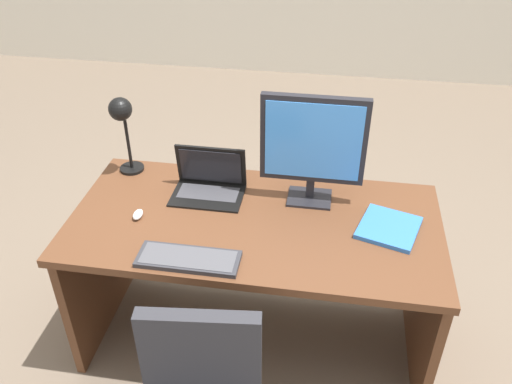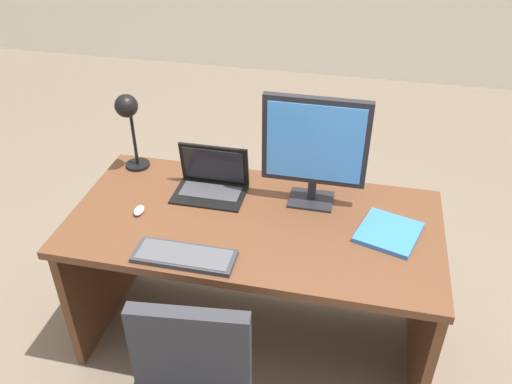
{
  "view_description": "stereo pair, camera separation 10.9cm",
  "coord_description": "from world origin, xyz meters",
  "views": [
    {
      "loc": [
        0.3,
        -1.84,
        2.18
      ],
      "look_at": [
        0.0,
        0.04,
        0.88
      ],
      "focal_mm": 37.39,
      "sensor_mm": 36.0,
      "label": 1
    },
    {
      "loc": [
        0.41,
        -1.82,
        2.18
      ],
      "look_at": [
        0.0,
        0.04,
        0.88
      ],
      "focal_mm": 37.39,
      "sensor_mm": 36.0,
      "label": 2
    }
  ],
  "objects": [
    {
      "name": "mouse",
      "position": [
        -0.51,
        -0.06,
        0.77
      ],
      "size": [
        0.04,
        0.07,
        0.03
      ],
      "color": "silver",
      "rests_on": "desk"
    },
    {
      "name": "keyboard",
      "position": [
        -0.22,
        -0.31,
        0.77
      ],
      "size": [
        0.41,
        0.15,
        0.02
      ],
      "color": "#2D2D33",
      "rests_on": "desk"
    },
    {
      "name": "ground",
      "position": [
        0.0,
        1.5,
        0.0
      ],
      "size": [
        12.0,
        12.0,
        0.0
      ],
      "primitive_type": "plane",
      "color": "#6B5B4C"
    },
    {
      "name": "book",
      "position": [
        0.58,
        0.02,
        0.77
      ],
      "size": [
        0.3,
        0.31,
        0.02
      ],
      "color": "blue",
      "rests_on": "desk"
    },
    {
      "name": "laptop",
      "position": [
        -0.24,
        0.19,
        0.83
      ],
      "size": [
        0.33,
        0.23,
        0.22
      ],
      "color": "black",
      "rests_on": "desk"
    },
    {
      "name": "monitor",
      "position": [
        0.23,
        0.2,
        1.05
      ],
      "size": [
        0.46,
        0.16,
        0.51
      ],
      "color": "black",
      "rests_on": "desk"
    },
    {
      "name": "desk",
      "position": [
        0.0,
        0.05,
        0.54
      ],
      "size": [
        1.63,
        0.81,
        0.76
      ],
      "color": "#56331E",
      "rests_on": "ground"
    },
    {
      "name": "desk_lamp",
      "position": [
        -0.68,
        0.29,
        1.05
      ],
      "size": [
        0.12,
        0.14,
        0.4
      ],
      "color": "black",
      "rests_on": "desk"
    }
  ]
}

